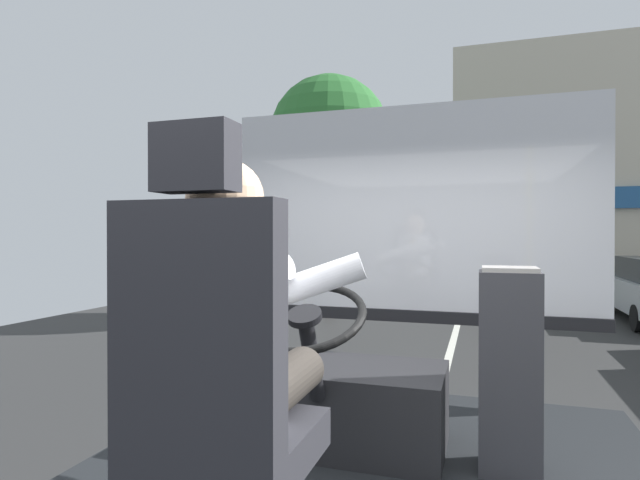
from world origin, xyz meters
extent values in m
cube|color=#2E2E2E|center=(0.00, 8.80, -0.03)|extent=(18.00, 44.00, 0.05)
cube|color=silver|center=(0.00, 8.80, 0.00)|extent=(0.12, 39.60, 0.00)
cube|color=#28282D|center=(-0.23, -0.50, 1.26)|extent=(0.48, 0.48, 0.12)
cube|color=#28282D|center=(-0.23, -0.69, 1.65)|extent=(0.48, 0.10, 0.66)
cube|color=#28282D|center=(-0.23, -0.69, 2.09)|extent=(0.22, 0.10, 0.18)
cylinder|color=#332D28|center=(-0.14, -0.35, 1.40)|extent=(0.16, 0.49, 0.16)
cylinder|color=#332D28|center=(-0.32, -0.35, 1.40)|extent=(0.16, 0.49, 0.16)
cylinder|color=silver|center=(-0.23, -0.53, 1.61)|extent=(0.35, 0.35, 0.57)
cube|color=#B2842D|center=(-0.23, -0.35, 1.68)|extent=(0.06, 0.01, 0.35)
sphere|color=tan|center=(-0.23, -0.53, 2.00)|extent=(0.23, 0.23, 0.23)
cylinder|color=silver|center=(-0.12, -0.30, 1.71)|extent=(0.51, 0.21, 0.25)
cylinder|color=silver|center=(-0.34, -0.30, 1.71)|extent=(0.51, 0.21, 0.25)
cube|color=black|center=(-0.23, 0.62, 1.03)|extent=(1.10, 0.56, 0.40)
cylinder|color=black|center=(-0.23, 0.25, 1.35)|extent=(0.07, 0.24, 0.43)
torus|color=black|center=(-0.23, 0.16, 1.55)|extent=(0.53, 0.50, 0.25)
cylinder|color=black|center=(-0.23, 0.16, 1.55)|extent=(0.15, 0.15, 0.09)
cube|color=#333338|center=(0.60, 0.56, 1.28)|extent=(0.26, 0.23, 0.90)
cube|color=#9E9993|center=(0.60, 0.56, 1.74)|extent=(0.24, 0.21, 0.02)
cube|color=silver|center=(0.00, 1.62, 2.08)|extent=(2.50, 0.01, 1.40)
cube|color=black|center=(0.00, 1.62, 1.34)|extent=(2.50, 0.08, 0.08)
cylinder|color=#4C3828|center=(-2.85, 9.22, 1.64)|extent=(0.26, 0.26, 3.28)
sphere|color=#2B6B2D|center=(-2.85, 9.22, 4.16)|extent=(2.71, 2.71, 2.71)
cylinder|color=black|center=(3.36, 12.04, 0.26)|extent=(0.14, 0.53, 0.53)
cylinder|color=black|center=(3.36, 9.38, 0.26)|extent=(0.14, 0.53, 0.53)
cube|color=#195633|center=(4.60, 17.03, 0.61)|extent=(2.00, 4.01, 0.68)
cube|color=#282D33|center=(4.60, 16.78, 1.21)|extent=(1.64, 2.21, 0.52)
cylinder|color=black|center=(5.55, 18.27, 0.28)|extent=(0.14, 0.55, 0.55)
cylinder|color=black|center=(3.65, 18.27, 0.28)|extent=(0.14, 0.55, 0.55)
cylinder|color=black|center=(3.65, 15.78, 0.28)|extent=(0.14, 0.55, 0.55)
camera|label=1|loc=(0.48, -1.85, 1.89)|focal=28.38mm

